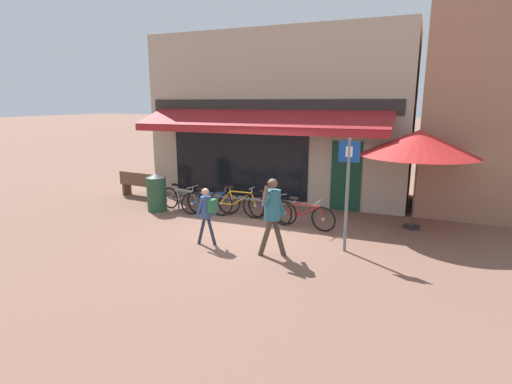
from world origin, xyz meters
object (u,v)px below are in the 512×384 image
object	(u,v)px
litter_bin	(157,192)
park_bench	(140,184)
bicycle_silver	(183,199)
bicycle_blue	(211,202)
bicycle_purple	(269,208)
pedestrian_adult	(272,209)
cafe_parasol	(419,143)
bicycle_orange	(238,203)
bicycle_red	(304,215)
pedestrian_child	(207,209)
parking_sign	(348,184)

from	to	relation	value
litter_bin	park_bench	world-z (taller)	litter_bin
bicycle_silver	bicycle_blue	size ratio (longest dim) A/B	1.02
bicycle_purple	pedestrian_adult	world-z (taller)	pedestrian_adult
pedestrian_adult	cafe_parasol	distance (m)	4.35
pedestrian_adult	bicycle_orange	bearing A→B (deg)	-49.92
bicycle_orange	pedestrian_adult	bearing A→B (deg)	-57.89
bicycle_red	pedestrian_child	distance (m)	2.69
parking_sign	bicycle_red	bearing A→B (deg)	136.49
bicycle_orange	litter_bin	distance (m)	2.57
parking_sign	bicycle_silver	bearing A→B (deg)	163.81
bicycle_red	parking_sign	xyz separation A→B (m)	(1.29, -1.22, 1.16)
pedestrian_child	bicycle_silver	bearing A→B (deg)	-39.08
pedestrian_child	bicycle_orange	bearing A→B (deg)	-74.14
bicycle_orange	parking_sign	bearing A→B (deg)	-31.60
pedestrian_child	parking_sign	xyz separation A→B (m)	(2.99, 0.81, 0.68)
bicycle_red	pedestrian_adult	xyz separation A→B (m)	(-0.10, -2.07, 0.67)
bicycle_red	litter_bin	world-z (taller)	litter_bin
bicycle_orange	pedestrian_adult	distance (m)	3.12
pedestrian_adult	pedestrian_child	size ratio (longest dim) A/B	1.26
bicycle_purple	cafe_parasol	bearing A→B (deg)	38.10
bicycle_orange	pedestrian_adult	world-z (taller)	pedestrian_adult
parking_sign	pedestrian_child	bearing A→B (deg)	-164.84
bicycle_blue	bicycle_purple	xyz separation A→B (m)	(1.84, -0.01, 0.02)
bicycle_blue	litter_bin	xyz separation A→B (m)	(-1.67, -0.31, 0.22)
bicycle_blue	bicycle_silver	bearing A→B (deg)	155.43
bicycle_orange	pedestrian_adult	xyz separation A→B (m)	(1.93, -2.37, 0.64)
pedestrian_adult	bicycle_silver	bearing A→B (deg)	-31.07
bicycle_blue	parking_sign	xyz separation A→B (m)	(4.19, -1.50, 1.17)
bicycle_blue	litter_bin	distance (m)	1.71
bicycle_silver	cafe_parasol	bearing A→B (deg)	15.78
bicycle_blue	pedestrian_adult	distance (m)	3.72
bicycle_silver	bicycle_blue	xyz separation A→B (m)	(0.96, 0.00, -0.01)
bicycle_orange	bicycle_red	xyz separation A→B (m)	(2.03, -0.30, -0.03)
bicycle_red	pedestrian_adult	world-z (taller)	pedestrian_adult
bicycle_purple	parking_sign	size ratio (longest dim) A/B	0.64
bicycle_orange	pedestrian_child	xyz separation A→B (m)	(0.33, -2.33, 0.45)
bicycle_blue	bicycle_red	xyz separation A→B (m)	(2.91, -0.28, 0.02)
bicycle_orange	cafe_parasol	bearing A→B (deg)	3.01
bicycle_red	cafe_parasol	distance (m)	3.39
bicycle_blue	park_bench	distance (m)	3.40
bicycle_red	bicycle_blue	bearing A→B (deg)	-174.88
bicycle_red	litter_bin	bearing A→B (deg)	-168.99
litter_bin	pedestrian_child	bearing A→B (deg)	-34.84
bicycle_silver	pedestrian_child	bearing A→B (deg)	-38.49
bicycle_blue	pedestrian_adult	bearing A→B (deg)	-64.85
bicycle_orange	bicycle_red	distance (m)	2.06
pedestrian_child	bicycle_red	bearing A→B (deg)	-122.22
bicycle_purple	bicycle_red	distance (m)	1.10
bicycle_silver	cafe_parasol	size ratio (longest dim) A/B	0.58
bicycle_orange	pedestrian_adult	size ratio (longest dim) A/B	1.05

